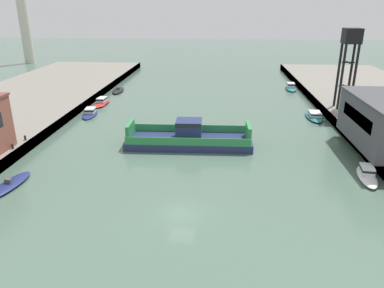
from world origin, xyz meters
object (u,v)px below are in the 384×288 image
crane_tower (350,48)px  smokestack_distant_a (23,14)px  moored_boat_mid_right (101,102)px  moored_boat_far_right (367,174)px  moored_boat_near_right (314,115)px  moored_boat_mid_left (9,185)px  moored_boat_upstream_a (103,104)px  moored_boat_far_left (118,90)px  moored_boat_near_left (291,87)px  moored_boat_upstream_b (90,113)px  chain_ferry (189,138)px

crane_tower → smokestack_distant_a: 107.85m
moored_boat_mid_right → crane_tower: bearing=-5.0°
moored_boat_far_right → smokestack_distant_a: (-84.74, 86.84, 15.89)m
moored_boat_near_right → smokestack_distant_a: smokestack_distant_a is taller
moored_boat_mid_left → moored_boat_upstream_a: bearing=90.8°
moored_boat_upstream_a → moored_boat_far_left: bearing=90.5°
moored_boat_mid_right → moored_boat_far_left: moored_boat_mid_right is taller
moored_boat_near_right → moored_boat_far_right: bearing=-89.3°
moored_boat_near_right → moored_boat_near_left: bearing=90.0°
moored_boat_near_left → smokestack_distant_a: size_ratio=0.22×
moored_boat_near_right → moored_boat_mid_right: bearing=171.4°
moored_boat_near_left → moored_boat_upstream_b: 48.40m
moored_boat_far_right → moored_boat_upstream_b: bearing=150.2°
moored_boat_near_right → moored_boat_far_left: (-41.25, 18.74, -0.18)m
chain_ferry → moored_boat_near_left: bearing=61.6°
moored_boat_far_right → moored_boat_upstream_a: 51.88m
moored_boat_upstream_b → crane_tower: (46.58, 3.46, 11.64)m
moored_boat_near_left → moored_boat_mid_right: size_ratio=0.93×
moored_boat_near_right → moored_boat_upstream_b: moored_boat_upstream_b is taller
moored_boat_near_right → moored_boat_mid_right: (-41.41, 6.26, 0.06)m
moored_boat_mid_right → smokestack_distant_a: 71.98m
moored_boat_upstream_a → smokestack_distant_a: size_ratio=0.17×
moored_boat_far_right → smokestack_distant_a: size_ratio=0.22×
moored_boat_near_left → moored_boat_upstream_a: size_ratio=1.31×
smokestack_distant_a → chain_ferry: bearing=-50.9°
moored_boat_near_left → moored_boat_far_right: (0.33, -49.16, -0.06)m
moored_boat_near_right → moored_boat_far_left: bearing=155.6°
smokestack_distant_a → moored_boat_far_left: bearing=-44.9°
crane_tower → moored_boat_far_right: bearing=-100.5°
chain_ferry → moored_boat_near_left: size_ratio=2.68×
moored_boat_near_right → smokestack_distant_a: (-84.42, 61.76, 15.95)m
chain_ferry → moored_boat_far_right: bearing=-23.2°
moored_boat_near_right → moored_boat_far_right: moored_boat_far_right is taller
moored_boat_far_right → moored_boat_upstream_a: moored_boat_far_right is taller
chain_ferry → smokestack_distant_a: 100.95m
moored_boat_mid_right → moored_boat_far_right: (41.74, -31.35, -0.00)m
moored_boat_near_right → moored_boat_mid_right: size_ratio=1.15×
moored_boat_near_left → crane_tower: crane_tower is taller
moored_boat_near_left → moored_boat_far_left: (-41.25, -5.34, -0.30)m
moored_boat_upstream_a → moored_boat_near_left: bearing=23.6°
moored_boat_near_left → smokestack_distant_a: 93.79m
moored_boat_near_right → moored_boat_mid_left: (-40.63, -30.42, -0.20)m
moored_boat_near_left → crane_tower: size_ratio=0.48×
moored_boat_far_left → moored_boat_near_right: bearing=-24.4°
crane_tower → smokestack_distant_a: (-89.78, 59.60, 4.30)m
moored_boat_near_left → moored_boat_far_right: size_ratio=1.02×
chain_ferry → moored_boat_far_right: (21.86, -9.36, -0.62)m
moored_boat_upstream_b → moored_boat_near_right: bearing=1.8°
moored_boat_mid_right → moored_boat_mid_left: bearing=-88.8°
moored_boat_far_right → chain_ferry: bearing=156.8°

